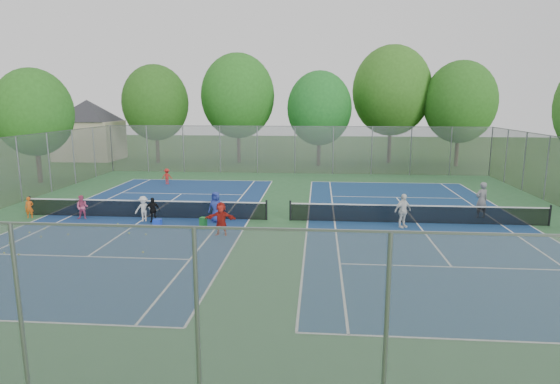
{
  "coord_description": "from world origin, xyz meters",
  "views": [
    {
      "loc": [
        2.04,
        -23.3,
        6.04
      ],
      "look_at": [
        0.0,
        1.0,
        1.3
      ],
      "focal_mm": 30.0,
      "sensor_mm": 36.0,
      "label": 1
    }
  ],
  "objects_px": {
    "net_right": "(417,215)",
    "ball_hopper": "(203,223)",
    "net_left": "(146,209)",
    "ball_crate": "(157,222)",
    "instructor": "(482,200)"
  },
  "relations": [
    {
      "from": "net_right",
      "to": "ball_crate",
      "type": "height_order",
      "value": "net_right"
    },
    {
      "from": "net_right",
      "to": "ball_hopper",
      "type": "height_order",
      "value": "net_right"
    },
    {
      "from": "ball_hopper",
      "to": "instructor",
      "type": "xyz_separation_m",
      "value": [
        14.02,
        3.32,
        0.68
      ]
    },
    {
      "from": "net_left",
      "to": "net_right",
      "type": "xyz_separation_m",
      "value": [
        14.0,
        0.0,
        0.0
      ]
    },
    {
      "from": "ball_hopper",
      "to": "instructor",
      "type": "bearing_deg",
      "value": 13.32
    },
    {
      "from": "net_left",
      "to": "net_right",
      "type": "height_order",
      "value": "same"
    },
    {
      "from": "instructor",
      "to": "ball_crate",
      "type": "bearing_deg",
      "value": -8.85
    },
    {
      "from": "ball_crate",
      "to": "ball_hopper",
      "type": "xyz_separation_m",
      "value": [
        2.42,
        -0.41,
        0.12
      ]
    },
    {
      "from": "net_right",
      "to": "ball_hopper",
      "type": "xyz_separation_m",
      "value": [
        -10.46,
        -1.93,
        -0.17
      ]
    },
    {
      "from": "net_left",
      "to": "ball_hopper",
      "type": "distance_m",
      "value": 4.03
    },
    {
      "from": "net_left",
      "to": "net_right",
      "type": "distance_m",
      "value": 14.0
    },
    {
      "from": "ball_crate",
      "to": "ball_hopper",
      "type": "distance_m",
      "value": 2.46
    },
    {
      "from": "net_right",
      "to": "instructor",
      "type": "xyz_separation_m",
      "value": [
        3.55,
        1.39,
        0.5
      ]
    },
    {
      "from": "net_left",
      "to": "ball_crate",
      "type": "bearing_deg",
      "value": -53.47
    },
    {
      "from": "net_left",
      "to": "ball_crate",
      "type": "xyz_separation_m",
      "value": [
        1.12,
        -1.51,
        -0.29
      ]
    }
  ]
}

